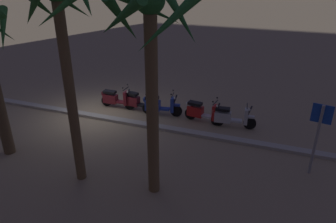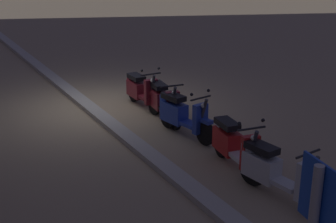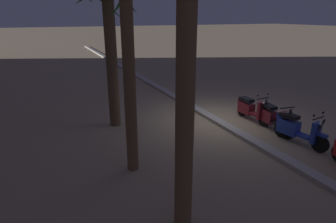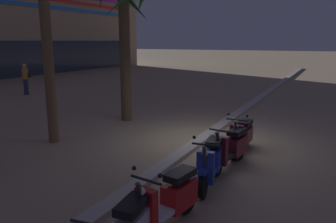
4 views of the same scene
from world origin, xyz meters
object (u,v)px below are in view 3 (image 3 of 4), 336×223
scooter_blue_second_in_line (296,129)px  scooter_maroon_last_in_row (251,109)px  palm_tree_far_corner (108,17)px  scooter_maroon_gap_after_mid (273,118)px

scooter_blue_second_in_line → scooter_maroon_last_in_row: size_ratio=1.03×
scooter_blue_second_in_line → scooter_maroon_last_in_row: same height
scooter_blue_second_in_line → palm_tree_far_corner: (3.92, 4.84, 3.36)m
scooter_blue_second_in_line → scooter_maroon_last_in_row: bearing=-2.0°
palm_tree_far_corner → scooter_maroon_last_in_row: bearing=-108.8°
scooter_maroon_last_in_row → palm_tree_far_corner: 6.20m
scooter_maroon_gap_after_mid → palm_tree_far_corner: palm_tree_far_corner is taller
scooter_maroon_last_in_row → scooter_blue_second_in_line: bearing=178.0°
scooter_blue_second_in_line → scooter_maroon_gap_after_mid: (1.11, -0.11, -0.01)m
scooter_maroon_gap_after_mid → palm_tree_far_corner: 6.62m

